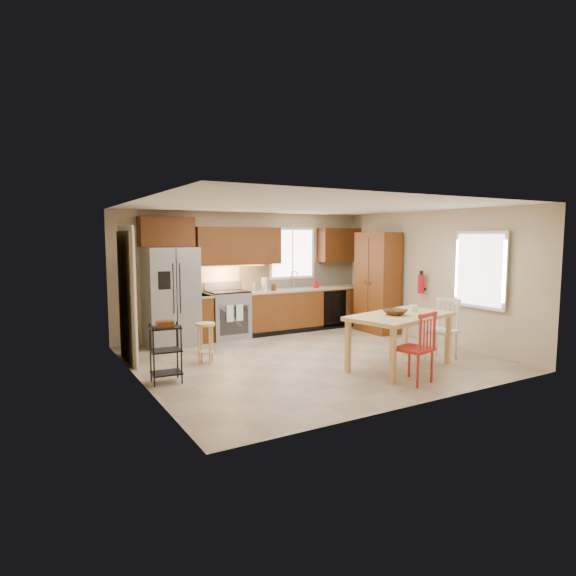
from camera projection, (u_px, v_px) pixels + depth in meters
The scene contains 33 objects.
floor at pixel (311, 358), 7.98m from camera, with size 5.50×5.50×0.00m, color gray.
ceiling at pixel (311, 206), 7.71m from camera, with size 5.50×5.00×0.02m, color silver.
wall_back at pixel (246, 273), 10.00m from camera, with size 5.50×0.02×2.50m, color #CCB793.
wall_front at pixel (425, 301), 5.69m from camera, with size 5.50×0.02×2.50m, color #CCB793.
wall_left at pixel (139, 293), 6.48m from camera, with size 0.02×5.00×2.50m, color #CCB793.
wall_right at pixel (432, 277), 9.21m from camera, with size 0.02×5.00×2.50m, color #CCB793.
refrigerator at pixel (171, 297), 8.86m from camera, with size 0.92×0.75×1.82m, color gray.
range_stove at pixel (228, 315), 9.53m from camera, with size 0.76×0.63×0.92m, color gray.
base_cabinet_narrow at pixel (201, 318), 9.28m from camera, with size 0.30×0.60×0.90m, color brown.
base_cabinet_run at pixel (306, 309), 10.46m from camera, with size 2.92×0.60×0.90m, color brown.
dishwasher at pixel (335, 308), 10.49m from camera, with size 0.60×0.02×0.78m, color black.
backsplash at pixel (299, 275), 10.63m from camera, with size 2.92×0.03×0.55m, color beige.
upper_over_fridge at pixel (166, 232), 8.91m from camera, with size 1.00×0.35×0.55m, color #522D0D.
upper_left_block at pixel (238, 246), 9.66m from camera, with size 1.80×0.35×0.75m, color #522D0D.
upper_right_block at pixel (339, 245), 10.90m from camera, with size 1.00×0.35×0.75m, color #522D0D.
window_back at pixel (292, 253), 10.48m from camera, with size 1.12×0.04×1.12m, color white.
sink at pixel (299, 290), 10.33m from camera, with size 0.62×0.46×0.16m, color gray.
undercab_glow at pixel (225, 266), 9.53m from camera, with size 1.60×0.30×0.01m, color #FFBF66.
soap_bottle at pixel (316, 284), 10.41m from camera, with size 0.09×0.09×0.19m, color red.
paper_towel at pixel (264, 284), 9.84m from camera, with size 0.12×0.12×0.28m, color silver.
canister_steel at pixel (256, 287), 9.75m from camera, with size 0.11×0.11×0.18m, color gray.
canister_wood at pixel (274, 287), 9.92m from camera, with size 0.10×0.10×0.14m, color #492D13.
pantry at pixel (377, 283), 10.11m from camera, with size 0.50×0.95×2.10m, color brown.
fire_extinguisher at pixel (421, 284), 9.30m from camera, with size 0.12×0.12×0.36m, color red.
window_right at pixel (480, 270), 8.16m from camera, with size 0.04×1.02×1.32m, color white.
doorway at pixel (126, 297), 7.66m from camera, with size 0.04×0.95×2.10m, color #8C7A59.
dining_table at pixel (400, 342), 7.36m from camera, with size 1.68×0.95×0.82m, color #DBB46D, non-canonical shape.
chair_red at pixel (414, 347), 6.61m from camera, with size 0.46×0.46×0.99m, color #AF201A, non-canonical shape.
chair_white at pixel (441, 330), 7.86m from camera, with size 0.46×0.46×0.99m, color silver, non-canonical shape.
table_bowl at pixel (395, 315), 7.26m from camera, with size 0.34×0.34×0.08m, color #492D13.
table_jar at pixel (413, 310), 7.58m from camera, with size 0.13×0.13×0.15m, color silver.
bar_stool at pixel (206, 343), 7.65m from camera, with size 0.32×0.32×0.65m, color #DBB46D, non-canonical shape.
utility_cart at pixel (166, 354), 6.62m from camera, with size 0.41×0.32×0.82m, color black, non-canonical shape.
Camera 1 is at (-4.23, -6.57, 2.01)m, focal length 30.00 mm.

